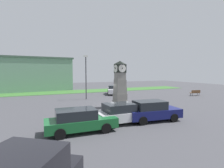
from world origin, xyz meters
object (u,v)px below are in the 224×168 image
Objects in this scene: car_near_tower at (121,113)px; bench at (195,92)px; bollard_near_tower at (147,114)px; clock_tower at (120,86)px; bollard_far_row at (131,107)px; car_navy_sedan at (80,120)px; bollard_mid_row at (141,110)px; car_by_building at (152,111)px; street_lamp_near_road at (86,74)px; car_silver_hatch at (114,90)px.

car_near_tower reaches higher than bench.
bench is at bearing 29.77° from bollard_near_tower.
bollard_far_row is (0.02, -2.39, -1.80)m from clock_tower.
clock_tower is 8.43m from car_navy_sedan.
bollard_far_row is (0.02, 1.66, -0.05)m from bollard_mid_row.
car_navy_sedan is 5.75m from car_by_building.
car_by_building is at bearing -90.08° from clock_tower.
clock_tower is 5.32× the size of bollard_near_tower.
car_near_tower is at bearing 176.11° from bollard_near_tower.
street_lamp_near_road reaches higher than car_near_tower.
car_silver_hatch is (3.74, 10.04, -1.52)m from clock_tower.
bench is (14.85, 8.93, -0.27)m from car_by_building.
clock_tower is 1.13× the size of car_by_building.
car_near_tower is at bearing -153.22° from bollard_mid_row.
bollard_far_row is 3.84m from car_near_tower.
car_silver_hatch is at bearing 30.60° from street_lamp_near_road.
clock_tower is at bearing -167.68° from bench.
car_near_tower is (-2.49, -2.91, 0.28)m from bollard_far_row.
car_near_tower is (-2.47, -5.30, -1.52)m from clock_tower.
car_near_tower is at bearing 171.00° from car_by_building.
bollard_mid_row is at bearing -79.76° from street_lamp_near_road.
car_by_building is 2.63× the size of bench.
clock_tower is at bearing 65.02° from car_near_tower.
street_lamp_near_road is (3.81, 12.65, 2.75)m from car_navy_sedan.
bollard_near_tower is 0.56× the size of bench.
clock_tower is 15.29m from bench.
bollard_far_row is 3.32m from car_by_building.
car_navy_sedan is 0.99× the size of car_silver_hatch.
bollard_mid_row is 0.23× the size of car_silver_hatch.
clock_tower is 1.11× the size of car_navy_sedan.
street_lamp_near_road is (-16.78, 3.44, 2.98)m from bench.
bollard_near_tower is 0.21× the size of car_by_building.
street_lamp_near_road is at bearing 168.43° from bench.
car_navy_sedan reaches higher than bollard_far_row.
car_navy_sedan is at bearing -133.91° from clock_tower.
car_navy_sedan reaches higher than bollard_near_tower.
bollard_near_tower is at bearing 143.49° from car_by_building.
street_lamp_near_road reaches higher than car_navy_sedan.
car_by_building is 0.96× the size of car_silver_hatch.
car_silver_hatch reaches higher than bollard_mid_row.
car_near_tower is 0.90× the size of car_by_building.
car_navy_sedan is 13.50m from street_lamp_near_road.
street_lamp_near_road is at bearing 73.22° from car_navy_sedan.
bollard_far_row is at bearing 89.52° from car_by_building.
car_navy_sedan is 1.03× the size of car_by_building.
car_near_tower is (-2.47, -1.25, 0.23)m from bollard_mid_row.
car_navy_sedan is at bearing -161.53° from bollard_mid_row.
car_silver_hatch is 7.14m from street_lamp_near_road.
clock_tower reaches higher than bollard_near_tower.
car_navy_sedan is (-5.75, -1.92, 0.23)m from bollard_mid_row.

